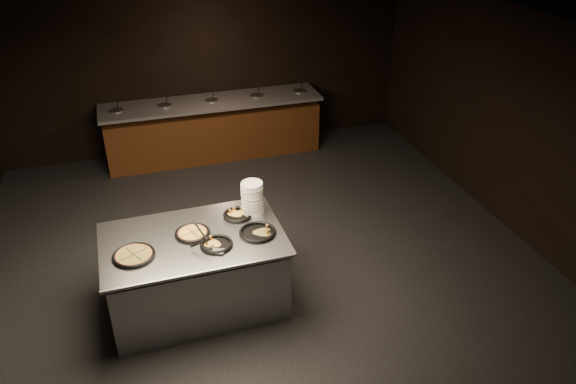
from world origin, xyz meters
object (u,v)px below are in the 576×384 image
(plate_stack, at_px, (252,198))
(pan_veggie_whole, at_px, (134,255))
(pan_cheese_whole, at_px, (192,233))
(serving_counter, at_px, (196,274))

(plate_stack, distance_m, pan_veggie_whole, 1.46)
(pan_veggie_whole, bearing_deg, pan_cheese_whole, 19.37)
(plate_stack, bearing_deg, pan_cheese_whole, -161.30)
(serving_counter, distance_m, pan_cheese_whole, 0.51)
(serving_counter, xyz_separation_m, pan_veggie_whole, (-0.62, -0.17, 0.51))
(pan_cheese_whole, bearing_deg, plate_stack, 18.70)
(serving_counter, relative_size, pan_veggie_whole, 4.52)
(plate_stack, distance_m, pan_cheese_whole, 0.80)
(serving_counter, relative_size, plate_stack, 5.12)
(plate_stack, bearing_deg, pan_veggie_whole, -160.99)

